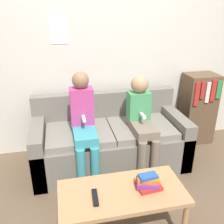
# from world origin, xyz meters

# --- Properties ---
(ground_plane) EXTENTS (10.00, 10.00, 0.00)m
(ground_plane) POSITION_xyz_m (0.00, 0.00, 0.00)
(ground_plane) COLOR brown
(wall_back) EXTENTS (8.00, 0.06, 2.60)m
(wall_back) POSITION_xyz_m (-0.00, 0.99, 1.30)
(wall_back) COLOR beige
(wall_back) RESTS_ON ground_plane
(couch) EXTENTS (1.72, 0.78, 0.80)m
(couch) POSITION_xyz_m (0.00, 0.50, 0.28)
(couch) COLOR #6B665B
(couch) RESTS_ON ground_plane
(coffee_table) EXTENTS (0.99, 0.48, 0.42)m
(coffee_table) POSITION_xyz_m (-0.11, -0.51, 0.37)
(coffee_table) COLOR #AD7F51
(coffee_table) RESTS_ON ground_plane
(person_left) EXTENTS (0.24, 0.54, 1.14)m
(person_left) POSITION_xyz_m (-0.31, 0.33, 0.64)
(person_left) COLOR teal
(person_left) RESTS_ON ground_plane
(person_right) EXTENTS (0.24, 0.54, 1.07)m
(person_right) POSITION_xyz_m (0.32, 0.32, 0.62)
(person_right) COLOR #756656
(person_right) RESTS_ON ground_plane
(tv_remote) EXTENTS (0.05, 0.17, 0.02)m
(tv_remote) POSITION_xyz_m (-0.33, -0.55, 0.43)
(tv_remote) COLOR black
(tv_remote) RESTS_ON coffee_table
(book_stack) EXTENTS (0.21, 0.17, 0.13)m
(book_stack) POSITION_xyz_m (0.10, -0.51, 0.47)
(book_stack) COLOR red
(book_stack) RESTS_ON coffee_table
(bookshelf) EXTENTS (0.41, 0.34, 0.94)m
(bookshelf) POSITION_xyz_m (1.27, 0.78, 0.47)
(bookshelf) COLOR brown
(bookshelf) RESTS_ON ground_plane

